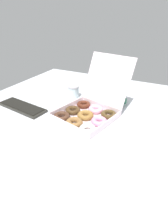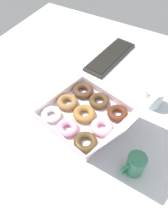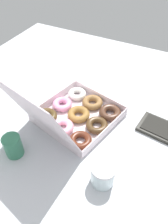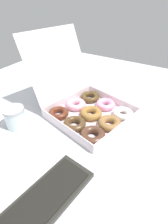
# 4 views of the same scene
# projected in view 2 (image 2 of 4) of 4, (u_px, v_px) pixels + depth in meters

# --- Properties ---
(ground_plane) EXTENTS (1.80, 1.80, 0.02)m
(ground_plane) POSITION_uv_depth(u_px,v_px,m) (92.00, 117.00, 1.10)
(ground_plane) COLOR silver
(donut_box) EXTENTS (0.46, 0.56, 0.38)m
(donut_box) POSITION_uv_depth(u_px,v_px,m) (88.00, 114.00, 1.05)
(donut_box) COLOR white
(donut_box) RESTS_ON ground_plane
(keyboard) EXTENTS (0.42, 0.18, 0.02)m
(keyboard) POSITION_uv_depth(u_px,v_px,m) (110.00, 57.00, 1.38)
(keyboard) COLOR #282722
(keyboard) RESTS_ON ground_plane
(coffee_mug) EXTENTS (0.11, 0.09, 0.10)m
(coffee_mug) POSITION_uv_depth(u_px,v_px,m) (135.00, 164.00, 0.87)
(coffee_mug) COLOR #347A5A
(coffee_mug) RESTS_ON ground_plane
(glass_jar) EXTENTS (0.10, 0.10, 0.10)m
(glass_jar) POSITION_uv_depth(u_px,v_px,m) (154.00, 97.00, 1.10)
(glass_jar) COLOR silver
(glass_jar) RESTS_ON ground_plane
(paper_napkin) EXTENTS (0.18, 0.17, 0.00)m
(paper_napkin) POSITION_uv_depth(u_px,v_px,m) (14.00, 114.00, 1.10)
(paper_napkin) COLOR white
(paper_napkin) RESTS_ON ground_plane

